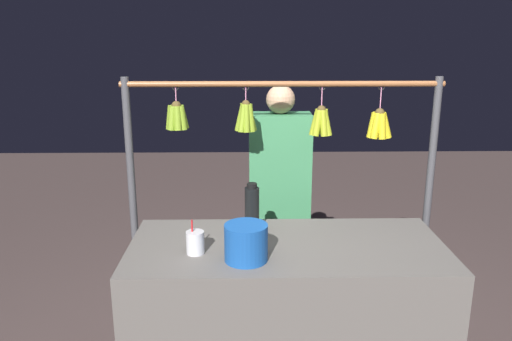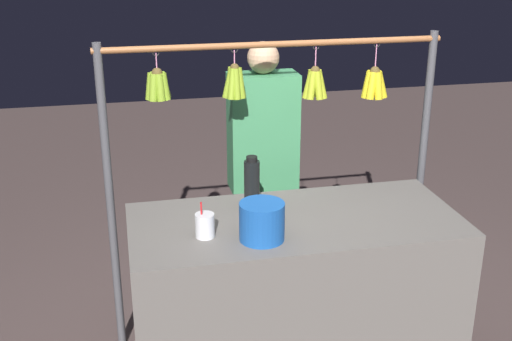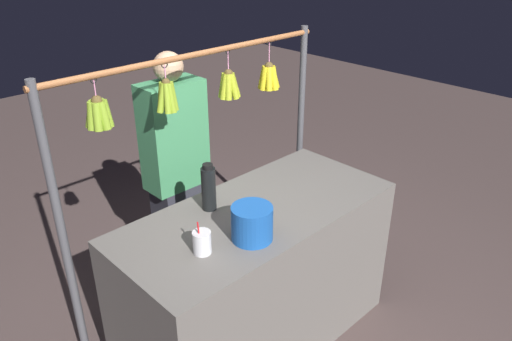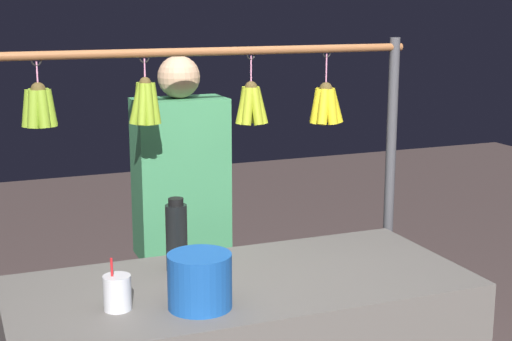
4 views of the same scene
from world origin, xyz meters
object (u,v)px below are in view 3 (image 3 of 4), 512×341
object	(u,v)px
blue_bucket	(252,223)
drink_cup	(202,242)
water_bottle	(209,188)
vendor_person	(177,180)

from	to	relation	value
blue_bucket	drink_cup	size ratio (longest dim) A/B	1.20
blue_bucket	water_bottle	bearing A→B (deg)	-94.93
blue_bucket	vendor_person	world-z (taller)	vendor_person
blue_bucket	vendor_person	distance (m)	0.97
water_bottle	vendor_person	xyz separation A→B (m)	(-0.18, -0.56, -0.23)
water_bottle	drink_cup	bearing A→B (deg)	45.83
blue_bucket	drink_cup	distance (m)	0.26
water_bottle	drink_cup	xyz separation A→B (m)	(0.28, 0.29, -0.07)
water_bottle	vendor_person	distance (m)	0.63
drink_cup	vendor_person	size ratio (longest dim) A/B	0.10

